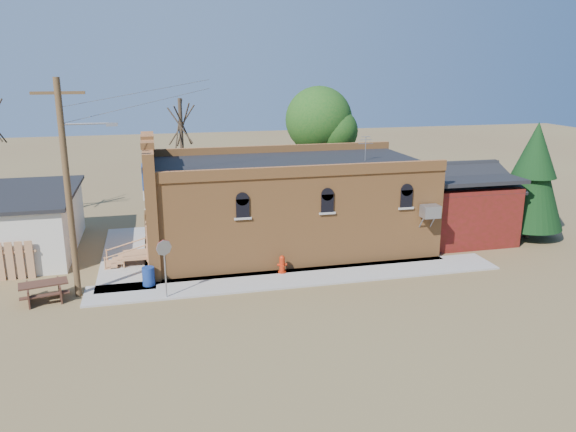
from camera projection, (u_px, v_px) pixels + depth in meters
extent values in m
plane|color=brown|center=(274.00, 289.00, 24.48)|extent=(120.00, 120.00, 0.00)
cube|color=#9E9991|center=(302.00, 277.00, 25.66)|extent=(19.00, 2.20, 0.08)
cube|color=#9E9991|center=(129.00, 255.00, 28.67)|extent=(2.60, 10.00, 0.08)
cube|color=#B97238|center=(289.00, 206.00, 29.52)|extent=(14.00, 7.00, 4.50)
cube|color=black|center=(289.00, 163.00, 28.92)|extent=(13.80, 6.80, 0.12)
cube|color=#B97238|center=(151.00, 202.00, 27.75)|extent=(0.50, 7.40, 5.80)
cube|color=#163E98|center=(143.00, 185.00, 26.27)|extent=(0.08, 1.10, 1.56)
cube|color=#949499|center=(430.00, 211.00, 27.11)|extent=(0.85, 0.65, 0.60)
cube|color=#4E1B0D|center=(451.00, 208.00, 31.85)|extent=(5.00, 6.00, 3.20)
cylinder|color=#4F341F|center=(68.00, 192.00, 22.57)|extent=(0.26, 0.26, 9.00)
cube|color=#4F341F|center=(58.00, 93.00, 21.56)|extent=(2.00, 0.12, 0.12)
cylinder|color=#949499|center=(85.00, 124.00, 22.07)|extent=(1.80, 0.08, 0.08)
cube|color=#949499|center=(112.00, 124.00, 22.32)|extent=(0.45, 0.22, 0.14)
cylinder|color=#4A3A2A|center=(183.00, 159.00, 35.02)|extent=(0.24, 0.24, 7.50)
cylinder|color=#4A3A2A|center=(318.00, 162.00, 37.70)|extent=(0.28, 0.28, 6.30)
sphere|color=#174C15|center=(319.00, 120.00, 36.97)|extent=(4.40, 4.40, 4.40)
cylinder|color=#4A3A2A|center=(527.00, 227.00, 31.61)|extent=(0.30, 0.30, 1.20)
cone|color=black|center=(533.00, 178.00, 30.89)|extent=(3.60, 3.60, 5.50)
cone|color=black|center=(536.00, 150.00, 30.47)|extent=(2.41, 2.41, 3.00)
cylinder|color=#B3240A|center=(282.00, 272.00, 26.14)|extent=(0.43, 0.43, 0.07)
cylinder|color=#B3240A|center=(282.00, 265.00, 26.05)|extent=(0.30, 0.30, 0.63)
sphere|color=#B3240A|center=(282.00, 258.00, 25.96)|extent=(0.25, 0.25, 0.25)
cylinder|color=#B3240A|center=(283.00, 266.00, 25.90)|extent=(0.14, 0.16, 0.11)
cylinder|color=#B3240A|center=(279.00, 265.00, 26.01)|extent=(0.16, 0.14, 0.11)
cylinder|color=#B3240A|center=(285.00, 264.00, 26.08)|extent=(0.16, 0.14, 0.11)
cylinder|color=#949499|center=(165.00, 271.00, 23.12)|extent=(0.06, 0.06, 2.26)
cylinder|color=#949499|center=(164.00, 248.00, 22.84)|extent=(0.63, 0.30, 0.68)
cylinder|color=#AD091F|center=(164.00, 248.00, 22.88)|extent=(0.63, 0.30, 0.68)
cylinder|color=navy|center=(148.00, 276.00, 24.56)|extent=(0.69, 0.69, 0.82)
cube|color=#45271B|center=(28.00, 295.00, 22.89)|extent=(0.37, 1.45, 0.73)
cube|color=#45271B|center=(60.00, 290.00, 23.41)|extent=(0.37, 1.45, 0.73)
cube|color=#45271B|center=(43.00, 283.00, 23.05)|extent=(2.02, 1.21, 0.06)
cube|color=#45271B|center=(45.00, 296.00, 22.63)|extent=(1.90, 0.65, 0.05)
cube|color=#45271B|center=(43.00, 286.00, 23.63)|extent=(1.90, 0.65, 0.05)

